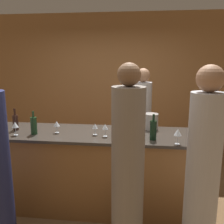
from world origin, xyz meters
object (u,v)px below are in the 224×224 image
at_px(wine_bottle_0, 15,122).
at_px(wine_bottle_2, 153,130).
at_px(guest_2, 128,171).
at_px(guest_0, 202,176).
at_px(ice_bucket, 151,121).
at_px(wine_bottle_1, 34,125).
at_px(bartender, 142,129).

height_order(wine_bottle_0, wine_bottle_2, wine_bottle_2).
bearing_deg(guest_2, wine_bottle_0, 152.38).
bearing_deg(guest_0, ice_bucket, 111.18).
xyz_separation_m(guest_0, ice_bucket, (-0.42, 1.10, 0.22)).
xyz_separation_m(guest_0, guest_2, (-0.67, 0.04, -0.00)).
height_order(guest_2, wine_bottle_1, guest_2).
bearing_deg(guest_0, guest_2, 176.46).
distance_m(wine_bottle_1, ice_bucket, 1.49).
height_order(guest_0, wine_bottle_1, guest_0).
xyz_separation_m(wine_bottle_0, wine_bottle_2, (1.76, -0.19, 0.01)).
xyz_separation_m(guest_2, wine_bottle_1, (-1.19, 0.64, 0.23)).
bearing_deg(ice_bucket, wine_bottle_0, -171.38).
distance_m(wine_bottle_1, wine_bottle_2, 1.45).
relative_size(guest_2, wine_bottle_2, 6.38).
relative_size(wine_bottle_0, wine_bottle_1, 0.99).
bearing_deg(wine_bottle_2, wine_bottle_1, 178.41).
xyz_separation_m(bartender, wine_bottle_2, (0.13, -0.99, 0.28)).
xyz_separation_m(wine_bottle_1, wine_bottle_2, (1.44, -0.04, 0.00)).
distance_m(wine_bottle_0, wine_bottle_1, 0.35).
bearing_deg(wine_bottle_1, wine_bottle_2, -1.59).
xyz_separation_m(bartender, guest_2, (-0.12, -1.60, 0.04)).
bearing_deg(ice_bucket, guest_2, -102.89).
xyz_separation_m(guest_0, wine_bottle_1, (-1.86, 0.69, 0.23)).
xyz_separation_m(guest_0, wine_bottle_0, (-2.17, 0.83, 0.22)).
bearing_deg(wine_bottle_1, wine_bottle_0, 155.28).
distance_m(bartender, wine_bottle_0, 1.84).
xyz_separation_m(bartender, guest_0, (0.54, -1.64, 0.05)).
bearing_deg(bartender, wine_bottle_2, 97.43).
relative_size(wine_bottle_1, wine_bottle_2, 0.97).
distance_m(guest_0, wine_bottle_2, 0.80).
bearing_deg(wine_bottle_2, ice_bucket, 91.34).
distance_m(wine_bottle_2, ice_bucket, 0.45).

